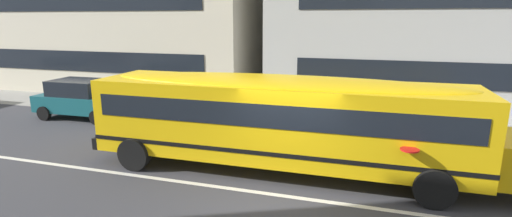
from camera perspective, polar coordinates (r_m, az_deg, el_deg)
name	(u,v)px	position (r m, az deg, el deg)	size (l,w,h in m)	color
ground_plane	(283,196)	(9.40, 4.04, -12.99)	(400.00, 400.00, 0.00)	#38383D
sidewalk_far	(322,121)	(16.09, 9.93, -1.84)	(120.00, 3.00, 0.01)	gray
lane_centreline	(283,196)	(9.40, 4.05, -12.98)	(110.00, 0.16, 0.01)	silver
school_bus	(287,116)	(10.32, 4.65, -1.16)	(11.96, 2.83, 2.67)	yellow
parked_car_teal_past_driveway	(82,98)	(17.88, -24.76, 1.40)	(3.94, 1.96, 1.64)	#195B66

